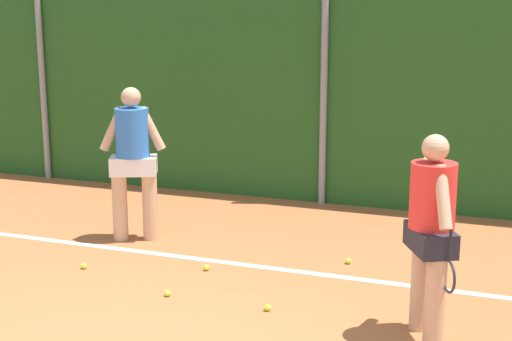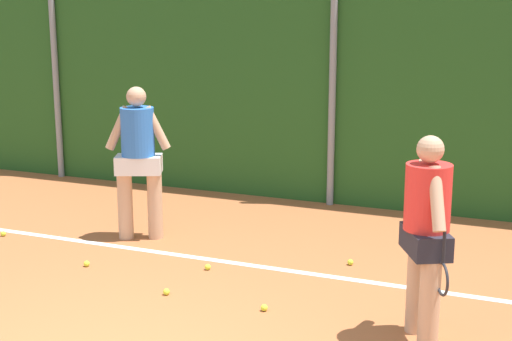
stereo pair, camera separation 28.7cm
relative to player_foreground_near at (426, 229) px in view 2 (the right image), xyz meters
name	(u,v)px [view 2 (the right image)]	position (x,y,z in m)	size (l,w,h in m)	color
ground_plane	(208,308)	(-2.01, -0.07, -1.01)	(25.06, 25.06, 0.00)	#A85B33
hedge_fence_backdrop	(336,84)	(-2.01, 4.15, 0.73)	(16.29, 0.25, 3.47)	#23511E
fence_post_left	(55,65)	(-6.71, 3.97, 0.86)	(0.10, 0.10, 3.73)	gray
fence_post_center	(333,75)	(-2.01, 3.97, 0.86)	(0.10, 0.10, 3.73)	gray
court_baseline_paint	(257,266)	(-2.01, 1.16, -1.00)	(11.90, 0.10, 0.01)	white
player_foreground_near	(426,229)	(0.00, 0.00, 0.00)	(0.52, 0.72, 1.80)	tan
player_midcourt	(138,154)	(-3.73, 1.57, 0.05)	(0.74, 0.51, 1.88)	tan
tennis_ball_1	(264,308)	(-1.49, 0.06, -0.98)	(0.07, 0.07, 0.07)	#CCDB33
tennis_ball_2	(208,267)	(-2.47, 0.86, -0.98)	(0.07, 0.07, 0.07)	#CCDB33
tennis_ball_4	(87,264)	(-3.76, 0.45, -0.98)	(0.07, 0.07, 0.07)	#CCDB33
tennis_ball_6	(166,292)	(-2.54, 0.06, -0.98)	(0.07, 0.07, 0.07)	#CCDB33
tennis_ball_7	(350,262)	(-1.06, 1.60, -0.98)	(0.07, 0.07, 0.07)	#CCDB33
tennis_ball_9	(3,234)	(-5.36, 0.97, -0.98)	(0.07, 0.07, 0.07)	#CCDB33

